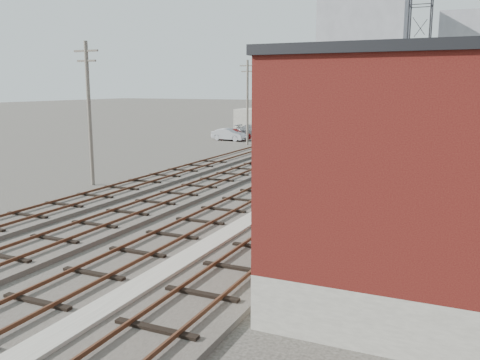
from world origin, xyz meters
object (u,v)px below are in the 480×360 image
Objects in this scene: switch_stand at (329,148)px; car_grey at (255,131)px; car_red at (233,134)px; car_silver at (229,135)px; signal_mast at (271,210)px; site_trailer at (291,132)px.

switch_stand reaches higher than car_grey.
car_silver is at bearing 163.25° from car_red.
site_trailer is (-12.36, 38.82, -1.07)m from signal_mast.
car_grey is (-6.67, 5.62, -0.52)m from site_trailer.
car_grey is (-13.11, 14.06, 0.05)m from switch_stand.
car_silver is (-0.18, -0.71, -0.02)m from car_red.
car_red is (-19.66, 39.28, -1.58)m from signal_mast.
car_silver is 0.85× the size of car_grey.
site_trailer is at bearing 114.27° from switch_stand.
site_trailer reaches higher than car_grey.
car_grey is at bearing -9.43° from car_red.
switch_stand is at bearing -135.80° from car_grey.
site_trailer reaches higher than switch_stand.
car_silver is at bearing 173.34° from car_grey.
car_red is at bearing 133.99° from switch_stand.
switch_stand is 0.33× the size of car_red.
car_red is (-13.74, 8.91, 0.05)m from switch_stand.
switch_stand is 0.24× the size of site_trailer.
site_trailer is (-6.44, 8.45, 0.57)m from switch_stand.
car_red is at bearing 174.25° from car_grey.
signal_mast is 2.76× the size of switch_stand.
car_grey is at bearing -0.42° from car_silver.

